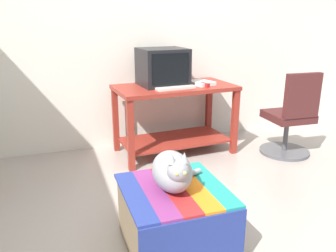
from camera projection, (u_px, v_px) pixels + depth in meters
The scene contains 11 objects.
ground_plane at pixel (209, 246), 2.20m from camera, with size 14.00×14.00×0.00m, color #9E9389.
back_wall at pixel (130, 27), 3.66m from camera, with size 8.00×0.10×2.60m, color silver.
desk at pixel (175, 108), 3.61m from camera, with size 1.26×0.72×0.73m.
tv_monitor at pixel (163, 67), 3.51m from camera, with size 0.49×0.45×0.38m.
keyboard at pixel (175, 87), 3.38m from camera, with size 0.40×0.15×0.02m, color beige.
book at pixel (201, 83), 3.59m from camera, with size 0.20×0.26×0.04m, color white.
ottoman_with_blanket at pixel (174, 217), 2.15m from camera, with size 0.62×0.66×0.40m.
cat at pixel (173, 171), 2.05m from camera, with size 0.38×0.39×0.29m.
office_chair at pixel (291, 120), 3.55m from camera, with size 0.52×0.52×0.89m.
stapler at pixel (205, 85), 3.48m from camera, with size 0.04×0.11×0.04m, color #A31E1E.
pen at pixel (208, 82), 3.71m from camera, with size 0.01×0.01×0.14m, color black.
Camera 1 is at (-0.85, -1.68, 1.40)m, focal length 36.72 mm.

